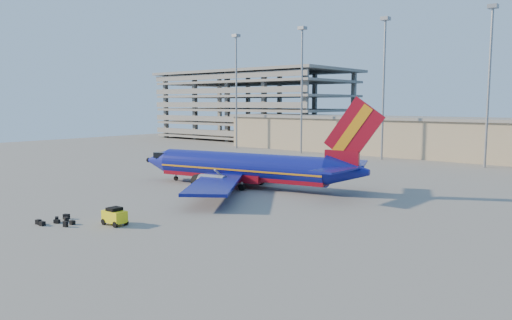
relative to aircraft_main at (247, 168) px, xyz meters
name	(u,v)px	position (x,y,z in m)	size (l,w,h in m)	color
ground	(260,193)	(4.30, -2.65, -2.65)	(220.00, 220.00, 0.00)	slate
terminal_building	(476,139)	(14.30, 55.35, 1.67)	(122.00, 16.00, 8.50)	gray
parking_garage	(255,102)	(-57.70, 71.40, 9.08)	(62.00, 32.00, 21.40)	slate
light_mast_row	(433,71)	(9.30, 43.35, 14.91)	(101.60, 1.60, 28.65)	gray
aircraft_main	(247,168)	(0.00, 0.00, 0.00)	(36.29, 34.58, 12.39)	navy
baggage_tug	(115,216)	(4.16, -24.40, -1.76)	(2.41, 1.50, 1.71)	yellow
luggage_pile	(58,221)	(-0.75, -27.46, -2.42)	(3.56, 3.49, 0.55)	black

